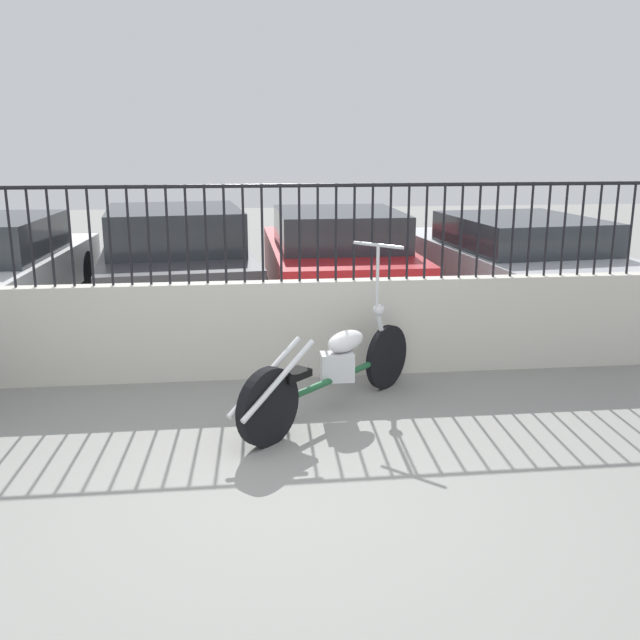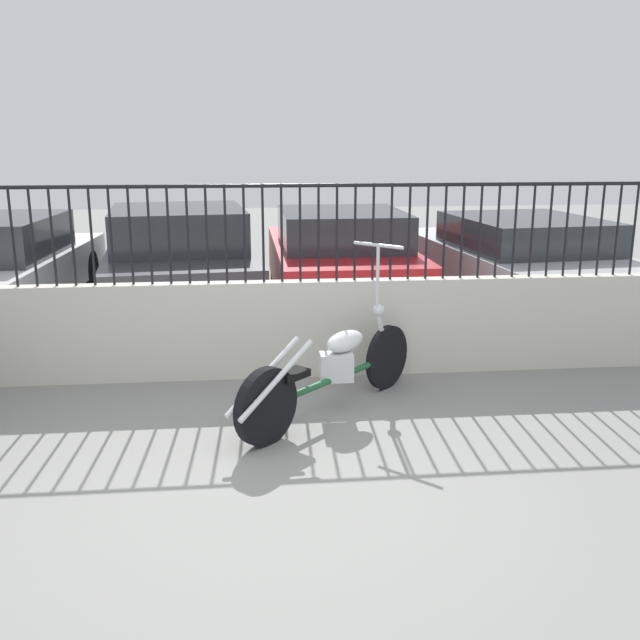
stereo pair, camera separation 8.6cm
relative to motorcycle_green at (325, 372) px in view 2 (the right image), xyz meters
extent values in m
plane|color=gray|center=(-0.47, -1.27, -0.39)|extent=(40.00, 40.00, 0.00)
cube|color=beige|center=(-0.47, 1.12, 0.08)|extent=(10.39, 0.18, 0.95)
cylinder|color=black|center=(-2.76, 1.12, 1.02)|extent=(0.02, 0.02, 0.93)
cylinder|color=black|center=(-2.59, 1.12, 1.02)|extent=(0.02, 0.02, 0.93)
cylinder|color=black|center=(-2.41, 1.12, 1.02)|extent=(0.02, 0.02, 0.93)
cylinder|color=black|center=(-2.23, 1.12, 1.02)|extent=(0.02, 0.02, 0.93)
cylinder|color=black|center=(-2.06, 1.12, 1.02)|extent=(0.02, 0.02, 0.93)
cylinder|color=black|center=(-1.88, 1.12, 1.02)|extent=(0.02, 0.02, 0.93)
cylinder|color=black|center=(-1.70, 1.12, 1.02)|extent=(0.02, 0.02, 0.93)
cylinder|color=black|center=(-1.53, 1.12, 1.02)|extent=(0.02, 0.02, 0.93)
cylinder|color=black|center=(-1.35, 1.12, 1.02)|extent=(0.02, 0.02, 0.93)
cylinder|color=black|center=(-1.18, 1.12, 1.02)|extent=(0.02, 0.02, 0.93)
cylinder|color=black|center=(-1.00, 1.12, 1.02)|extent=(0.02, 0.02, 0.93)
cylinder|color=black|center=(-0.82, 1.12, 1.02)|extent=(0.02, 0.02, 0.93)
cylinder|color=black|center=(-0.65, 1.12, 1.02)|extent=(0.02, 0.02, 0.93)
cylinder|color=black|center=(-0.47, 1.12, 1.02)|extent=(0.02, 0.02, 0.93)
cylinder|color=black|center=(-0.30, 1.12, 1.02)|extent=(0.02, 0.02, 0.93)
cylinder|color=black|center=(-0.12, 1.12, 1.02)|extent=(0.02, 0.02, 0.93)
cylinder|color=black|center=(0.06, 1.12, 1.02)|extent=(0.02, 0.02, 0.93)
cylinder|color=black|center=(0.23, 1.12, 1.02)|extent=(0.02, 0.02, 0.93)
cylinder|color=black|center=(0.41, 1.12, 1.02)|extent=(0.02, 0.02, 0.93)
cylinder|color=black|center=(0.58, 1.12, 1.02)|extent=(0.02, 0.02, 0.93)
cylinder|color=black|center=(0.76, 1.12, 1.02)|extent=(0.02, 0.02, 0.93)
cylinder|color=black|center=(0.94, 1.12, 1.02)|extent=(0.02, 0.02, 0.93)
cylinder|color=black|center=(1.11, 1.12, 1.02)|extent=(0.02, 0.02, 0.93)
cylinder|color=black|center=(1.29, 1.12, 1.02)|extent=(0.02, 0.02, 0.93)
cylinder|color=black|center=(1.46, 1.12, 1.02)|extent=(0.02, 0.02, 0.93)
cylinder|color=black|center=(1.64, 1.12, 1.02)|extent=(0.02, 0.02, 0.93)
cylinder|color=black|center=(1.82, 1.12, 1.02)|extent=(0.02, 0.02, 0.93)
cylinder|color=black|center=(1.99, 1.12, 1.02)|extent=(0.02, 0.02, 0.93)
cylinder|color=black|center=(2.17, 1.12, 1.02)|extent=(0.02, 0.02, 0.93)
cylinder|color=black|center=(2.35, 1.12, 1.02)|extent=(0.02, 0.02, 0.93)
cylinder|color=black|center=(2.52, 1.12, 1.02)|extent=(0.02, 0.02, 0.93)
cylinder|color=black|center=(2.70, 1.12, 1.02)|extent=(0.02, 0.02, 0.93)
cylinder|color=black|center=(2.87, 1.12, 1.02)|extent=(0.02, 0.02, 0.93)
cylinder|color=black|center=(3.05, 1.12, 1.02)|extent=(0.02, 0.02, 0.93)
cylinder|color=black|center=(3.23, 1.12, 1.02)|extent=(0.02, 0.02, 0.93)
cylinder|color=black|center=(-0.47, 1.12, 1.47)|extent=(10.39, 0.04, 0.04)
cylinder|color=black|center=(0.65, 0.65, -0.09)|extent=(0.47, 0.47, 0.61)
cylinder|color=black|center=(-0.51, -0.51, -0.09)|extent=(0.50, 0.50, 0.62)
cylinder|color=#1E5933|center=(0.07, 0.07, -0.09)|extent=(1.11, 1.10, 0.06)
cube|color=silver|center=(0.11, 0.11, 0.01)|extent=(0.28, 0.18, 0.24)
ellipsoid|color=white|center=(0.19, 0.19, 0.21)|extent=(0.45, 0.45, 0.18)
cube|color=black|center=(-0.30, -0.29, 0.09)|extent=(0.31, 0.31, 0.06)
cylinder|color=silver|center=(0.59, 0.59, 0.16)|extent=(0.19, 0.19, 0.51)
sphere|color=silver|center=(0.55, 0.54, 0.39)|extent=(0.11, 0.11, 0.11)
cylinder|color=silver|center=(0.53, 0.52, 0.70)|extent=(0.03, 0.03, 0.58)
cylinder|color=silver|center=(0.53, 0.52, 0.98)|extent=(0.39, 0.39, 0.03)
cylinder|color=silver|center=(-0.42, -0.52, 0.13)|extent=(0.61, 0.61, 0.46)
cylinder|color=silver|center=(-0.52, -0.42, 0.13)|extent=(0.61, 0.61, 0.46)
cylinder|color=black|center=(-3.03, 5.41, -0.07)|extent=(0.14, 0.64, 0.64)
cylinder|color=black|center=(-3.16, 2.73, -0.07)|extent=(0.14, 0.64, 0.64)
cylinder|color=black|center=(-2.60, 5.40, -0.07)|extent=(0.18, 0.65, 0.64)
cylinder|color=black|center=(-0.82, 5.60, -0.07)|extent=(0.18, 0.65, 0.64)
cylinder|color=black|center=(-2.30, 2.84, -0.07)|extent=(0.18, 0.65, 0.64)
cylinder|color=black|center=(-0.53, 3.04, -0.07)|extent=(0.18, 0.65, 0.64)
cube|color=#38383D|center=(-1.56, 4.22, 0.15)|extent=(2.35, 4.34, 0.61)
cube|color=#2D3338|center=(-1.54, 4.01, 0.73)|extent=(1.92, 2.17, 0.55)
cylinder|color=black|center=(-0.22, 5.17, -0.07)|extent=(0.12, 0.64, 0.64)
cylinder|color=black|center=(1.45, 5.19, -0.07)|extent=(0.12, 0.64, 0.64)
cylinder|color=black|center=(-0.19, 2.68, -0.07)|extent=(0.12, 0.64, 0.64)
cylinder|color=black|center=(1.47, 2.69, -0.07)|extent=(0.12, 0.64, 0.64)
cube|color=#AD191E|center=(0.63, 3.93, 0.18)|extent=(1.81, 4.04, 0.66)
cube|color=#2D3338|center=(0.63, 3.73, 0.74)|extent=(1.61, 1.94, 0.47)
cylinder|color=black|center=(1.97, 4.80, -0.07)|extent=(0.17, 0.65, 0.64)
cylinder|color=black|center=(3.72, 4.98, -0.07)|extent=(0.17, 0.65, 0.64)
cylinder|color=black|center=(2.23, 2.11, -0.07)|extent=(0.17, 0.65, 0.64)
cylinder|color=black|center=(3.99, 2.29, -0.07)|extent=(0.17, 0.65, 0.64)
cube|color=#B7BABF|center=(2.98, 3.54, 0.17)|extent=(2.30, 4.52, 0.65)
cube|color=#2D3338|center=(3.00, 3.33, 0.70)|extent=(1.88, 2.25, 0.41)
camera|label=1|loc=(-0.70, -5.62, 1.90)|focal=40.00mm
camera|label=2|loc=(-0.62, -5.63, 1.90)|focal=40.00mm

